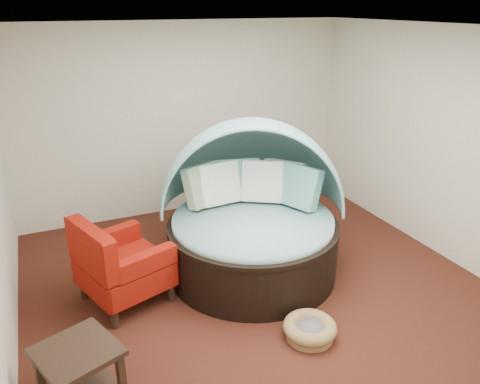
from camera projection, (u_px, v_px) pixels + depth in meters
name	position (u px, v px, depth m)	size (l,w,h in m)	color
floor	(257.00, 287.00, 5.33)	(5.00, 5.00, 0.00)	#441D13
wall_back	(185.00, 120.00, 6.92)	(5.00, 5.00, 0.00)	beige
wall_front	(449.00, 306.00, 2.69)	(5.00, 5.00, 0.00)	beige
wall_right	(442.00, 144.00, 5.74)	(5.00, 5.00, 0.00)	beige
ceiling	(261.00, 28.00, 4.28)	(5.00, 5.00, 0.00)	white
canopy_daybed	(252.00, 204.00, 5.44)	(2.62, 2.59, 1.82)	black
pet_basket	(310.00, 329.00, 4.51)	(0.67, 0.67, 0.18)	olive
red_armchair	(119.00, 265.00, 4.91)	(1.07, 1.07, 0.99)	black
side_table	(80.00, 369.00, 3.66)	(0.73, 0.73, 0.55)	black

